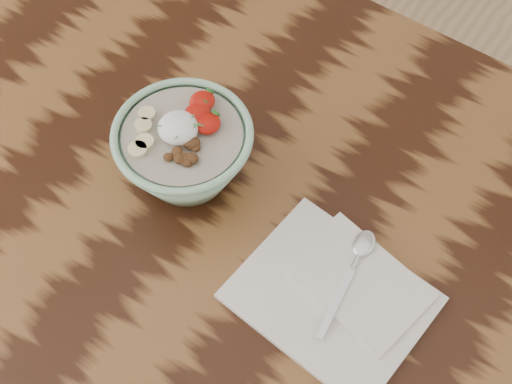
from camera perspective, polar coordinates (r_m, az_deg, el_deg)
table at (r=108.86cm, az=4.93°, el=-6.15°), size 160.00×90.00×75.00cm
breakfast_bowl at (r=100.49cm, az=-5.73°, el=3.33°), size 19.55×19.55×13.14cm
napkin at (r=96.58cm, az=6.49°, el=-8.13°), size 25.92×22.23×1.50cm
spoon at (r=97.80cm, az=8.10°, el=-5.24°), size 4.36×17.45×0.91cm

